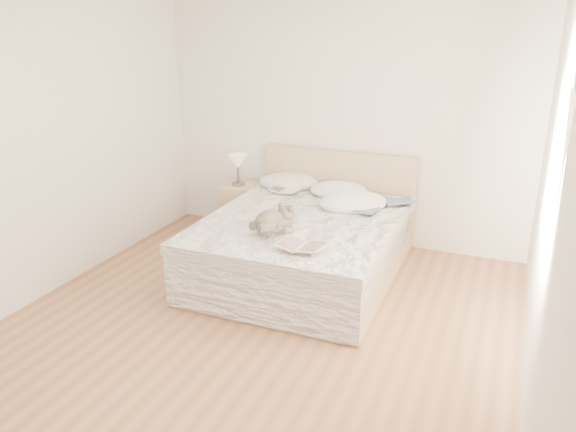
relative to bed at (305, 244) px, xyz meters
The scene contains 15 objects.
floor 1.23m from the bed, 90.00° to the right, with size 4.00×4.50×0.00m, color brown.
wall_back 1.49m from the bed, 90.00° to the left, with size 4.00×0.02×2.70m, color white.
wall_left 2.55m from the bed, 149.21° to the right, with size 0.02×4.50×2.70m, color white.
wall_right 2.55m from the bed, 30.79° to the right, with size 0.02×4.50×2.70m, color white.
window 2.46m from the bed, 24.16° to the right, with size 0.02×1.30×1.10m, color white.
bed is the anchor object (origin of this frame).
nightstand 1.34m from the bed, 143.86° to the left, with size 0.45×0.40×0.56m, color tan.
table_lamp 1.45m from the bed, 144.79° to the left, with size 0.28×0.28×0.35m.
pillow_left 1.04m from the bed, 121.75° to the left, with size 0.65×0.46×0.20m, color white.
pillow_middle 0.83m from the bed, 83.18° to the left, with size 0.60×0.42×0.18m, color white.
pillow_right 0.63m from the bed, 51.08° to the left, with size 0.68×0.47×0.20m, color white.
blouse 0.72m from the bed, 47.82° to the left, with size 0.61×0.66×0.02m, color #3D4F6D, non-canonical shape.
photo_book 0.79m from the bed, 128.43° to the left, with size 0.30×0.21×0.02m, color white.
childrens_book 0.89m from the bed, 71.11° to the right, with size 0.38×0.26×0.02m, color #F2E0C4.
teddy_bear 0.66m from the bed, 102.62° to the right, with size 0.26×0.37×0.20m, color brown, non-canonical shape.
Camera 1 is at (1.74, -3.47, 2.36)m, focal length 35.00 mm.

